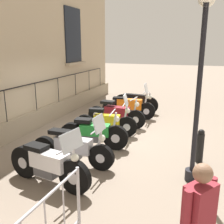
{
  "coord_description": "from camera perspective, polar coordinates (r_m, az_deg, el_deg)",
  "views": [
    {
      "loc": [
        3.05,
        -7.3,
        2.83
      ],
      "look_at": [
        0.49,
        0.0,
        0.8
      ],
      "focal_mm": 41.77,
      "sensor_mm": 36.0,
      "label": 1
    }
  ],
  "objects": [
    {
      "name": "ground_plane",
      "position": [
        8.4,
        -3.15,
        -5.0
      ],
      "size": [
        60.0,
        60.0,
        0.0
      ],
      "primitive_type": "plane",
      "color": "gray"
    },
    {
      "name": "building_facade",
      "position": [
        9.27,
        -19.38,
        15.75
      ],
      "size": [
        0.82,
        13.9,
        6.44
      ],
      "color": "tan",
      "rests_on": "ground_plane"
    },
    {
      "name": "motorcycle_white",
      "position": [
        5.54,
        -13.64,
        -11.15
      ],
      "size": [
        2.05,
        0.77,
        1.27
      ],
      "color": "black",
      "rests_on": "ground_plane"
    },
    {
      "name": "motorcycle_silver",
      "position": [
        6.32,
        -8.56,
        -7.83
      ],
      "size": [
        2.14,
        0.63,
        1.29
      ],
      "color": "black",
      "rests_on": "ground_plane"
    },
    {
      "name": "motorcycle_green",
      "position": [
        7.28,
        -4.01,
        -4.69
      ],
      "size": [
        1.96,
        0.72,
        1.07
      ],
      "color": "black",
      "rests_on": "ground_plane"
    },
    {
      "name": "motorcycle_yellow",
      "position": [
        8.2,
        -1.22,
        -2.24
      ],
      "size": [
        1.99,
        0.58,
        1.35
      ],
      "color": "black",
      "rests_on": "ground_plane"
    },
    {
      "name": "motorcycle_maroon",
      "position": [
        9.17,
        0.92,
        -0.44
      ],
      "size": [
        2.16,
        0.72,
        1.05
      ],
      "color": "black",
      "rests_on": "ground_plane"
    },
    {
      "name": "motorcycle_orange",
      "position": [
        10.14,
        3.71,
        1.14
      ],
      "size": [
        2.1,
        0.63,
        1.4
      ],
      "color": "black",
      "rests_on": "ground_plane"
    },
    {
      "name": "motorcycle_black",
      "position": [
        11.11,
        5.24,
        2.23
      ],
      "size": [
        1.96,
        0.57,
        0.89
      ],
      "color": "black",
      "rests_on": "ground_plane"
    },
    {
      "name": "lamppost",
      "position": [
        5.32,
        19.07,
        11.96
      ],
      "size": [
        0.34,
        1.04,
        3.84
      ],
      "color": "black",
      "rests_on": "ground_plane"
    },
    {
      "name": "bollard",
      "position": [
        6.75,
        18.73,
        -7.0
      ],
      "size": [
        0.18,
        0.18,
        0.85
      ],
      "color": "black",
      "rests_on": "ground_plane"
    },
    {
      "name": "pedestrian_walking",
      "position": [
        3.31,
        18.34,
        -21.82
      ],
      "size": [
        0.38,
        0.45,
        1.61
      ],
      "color": "#23283D",
      "rests_on": "ground_plane"
    }
  ]
}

